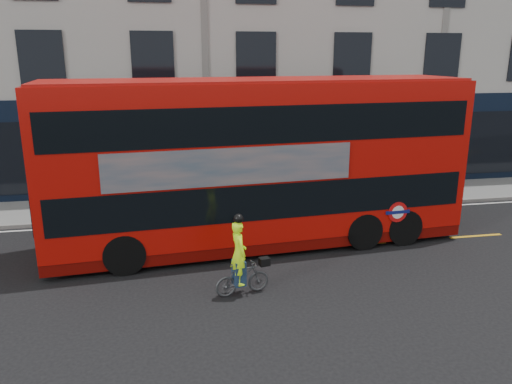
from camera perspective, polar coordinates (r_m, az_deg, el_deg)
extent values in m
plane|color=black|center=(13.42, -2.23, -9.47)|extent=(120.00, 120.00, 0.00)
cube|color=slate|center=(19.44, -5.01, -1.29)|extent=(60.00, 3.00, 0.12)
cube|color=slate|center=(18.02, -4.54, -2.63)|extent=(60.00, 0.12, 0.13)
cube|color=#A9A59F|center=(25.16, -6.99, 19.61)|extent=(50.00, 10.00, 15.00)
cube|color=black|center=(20.42, -5.55, 5.12)|extent=(50.00, 0.08, 4.00)
cube|color=silver|center=(17.75, -4.44, -3.12)|extent=(58.00, 0.10, 0.01)
cube|color=#B70D07|center=(14.80, 0.31, 4.00)|extent=(12.47, 3.75, 4.41)
cube|color=#5B0603|center=(15.45, 0.30, -4.66)|extent=(12.47, 3.69, 0.34)
cube|color=black|center=(15.02, 0.31, 0.34)|extent=(11.98, 3.75, 1.01)
cube|color=black|center=(14.61, 0.32, 8.40)|extent=(11.98, 3.75, 1.01)
cube|color=#970F0A|center=(14.51, 0.33, 12.65)|extent=(12.22, 3.62, 0.09)
cube|color=black|center=(17.63, 20.03, 1.68)|extent=(0.24, 2.51, 1.01)
cube|color=black|center=(17.28, 20.68, 8.53)|extent=(0.24, 2.51, 1.01)
cube|color=black|center=(14.71, -23.54, -1.31)|extent=(0.24, 2.51, 1.01)
cube|color=#926C65|center=(13.16, -2.74, 2.90)|extent=(6.69, 0.57, 1.01)
cylinder|color=red|center=(15.44, 15.90, -2.23)|extent=(0.63, 0.07, 0.63)
cylinder|color=white|center=(15.43, 15.91, -2.23)|extent=(0.40, 0.05, 0.40)
cube|color=#0C1459|center=(15.43, 15.92, -2.24)|extent=(0.78, 0.08, 0.10)
cylinder|color=black|center=(16.94, 14.31, -2.52)|extent=(1.34, 2.92, 1.12)
cylinder|color=black|center=(16.34, 10.19, -2.94)|extent=(1.34, 2.92, 1.12)
cylinder|color=black|center=(14.89, -14.86, -5.08)|extent=(1.34, 2.92, 1.12)
imported|color=#484A4D|center=(12.27, -1.56, -9.84)|extent=(1.42, 0.66, 0.82)
imported|color=#C2FF15|center=(11.96, -1.99, -6.95)|extent=(0.48, 0.64, 1.57)
cube|color=black|center=(12.32, 0.96, -7.96)|extent=(0.28, 0.24, 0.20)
cube|color=#1B2F49|center=(12.17, -1.96, -9.20)|extent=(0.33, 0.39, 0.62)
sphere|color=black|center=(11.66, -2.03, -3.06)|extent=(0.23, 0.23, 0.23)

